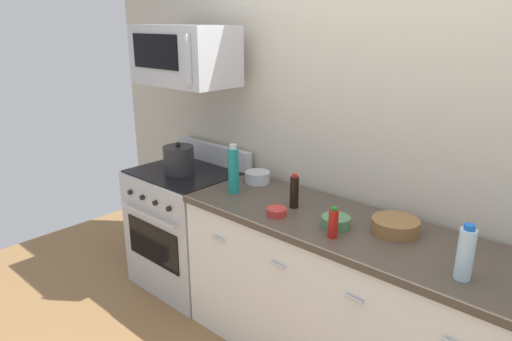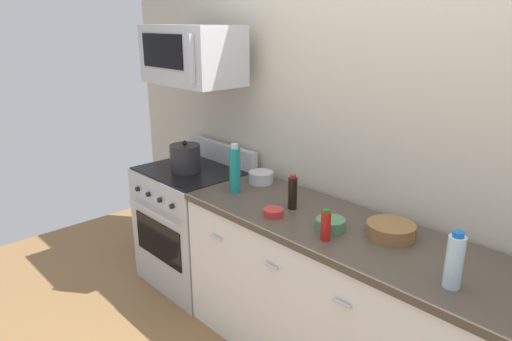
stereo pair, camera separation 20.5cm
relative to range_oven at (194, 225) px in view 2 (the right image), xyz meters
name	(u,v)px [view 2 (the right image)]	position (x,y,z in m)	size (l,w,h in m)	color
back_wall	(393,137)	(1.39, 0.41, 0.88)	(5.13, 0.10, 2.70)	beige
counter_unit	(340,303)	(1.39, 0.00, -0.01)	(2.04, 0.66, 0.92)	silver
range_oven	(194,225)	(0.00, 0.00, 0.00)	(0.76, 0.69, 1.07)	#B7BABF
microwave	(192,55)	(0.00, 0.04, 1.28)	(0.74, 0.44, 0.40)	#B7BABF
bottle_hot_sauce_red	(326,226)	(1.40, -0.18, 0.53)	(0.05, 0.05, 0.16)	#B21914
bottle_sparkling_teal	(235,169)	(0.57, -0.07, 0.60)	(0.07, 0.07, 0.32)	#197F7A
bottle_soy_sauce_dark	(292,193)	(1.01, -0.01, 0.55)	(0.05, 0.05, 0.21)	black
bottle_water_clear	(454,261)	(2.04, -0.14, 0.57)	(0.07, 0.07, 0.25)	silver
bowl_wooden_salad	(391,230)	(1.61, 0.09, 0.49)	(0.25, 0.25, 0.07)	brown
bowl_red_small	(273,212)	(1.01, -0.16, 0.47)	(0.12, 0.12, 0.04)	#B72D28
bowl_steel_prep	(261,177)	(0.56, 0.18, 0.49)	(0.17, 0.17, 0.08)	#B2B5BA
bowl_green_glaze	(331,224)	(1.35, -0.07, 0.48)	(0.16, 0.16, 0.06)	#477A4C
stockpot	(185,158)	(0.00, -0.05, 0.55)	(0.22, 0.22, 0.23)	#262628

